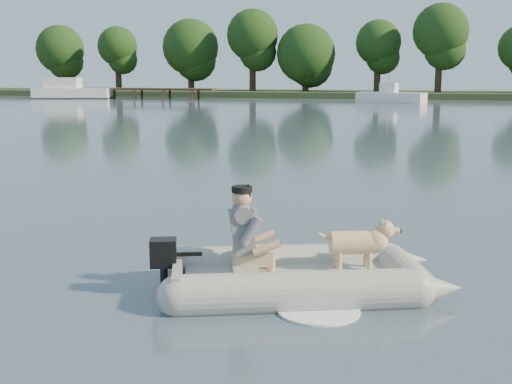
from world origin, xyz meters
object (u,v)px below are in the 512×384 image
(dock, at_px, (129,93))
(cabin_cruiser, at_px, (73,88))
(dinghy, at_px, (302,243))
(man, at_px, (244,229))
(dog, at_px, (353,247))
(motorboat, at_px, (391,90))

(dock, relative_size, cabin_cruiser, 2.30)
(dock, xyz_separation_m, cabin_cruiser, (-5.34, -1.44, 0.51))
(cabin_cruiser, bearing_deg, dinghy, -70.55)
(man, height_order, cabin_cruiser, cabin_cruiser)
(dog, bearing_deg, dock, 98.33)
(dog, height_order, cabin_cruiser, cabin_cruiser)
(man, relative_size, dog, 1.16)
(dog, relative_size, motorboat, 0.15)
(dock, xyz_separation_m, man, (26.29, -52.23, 0.22))
(dog, bearing_deg, man, 180.00)
(man, xyz_separation_m, cabin_cruiser, (-31.63, 50.79, 0.29))
(motorboat, bearing_deg, man, -73.47)
(dinghy, relative_size, man, 4.53)
(dinghy, bearing_deg, motorboat, 71.82)
(dock, relative_size, dinghy, 3.87)
(motorboat, bearing_deg, dinghy, -72.70)
(dog, height_order, motorboat, motorboat)
(dock, height_order, dog, dock)
(dinghy, relative_size, cabin_cruiser, 0.59)
(dock, distance_m, dog, 58.65)
(dinghy, xyz_separation_m, man, (-0.64, -0.18, 0.18))
(dock, distance_m, cabin_cruiser, 5.55)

